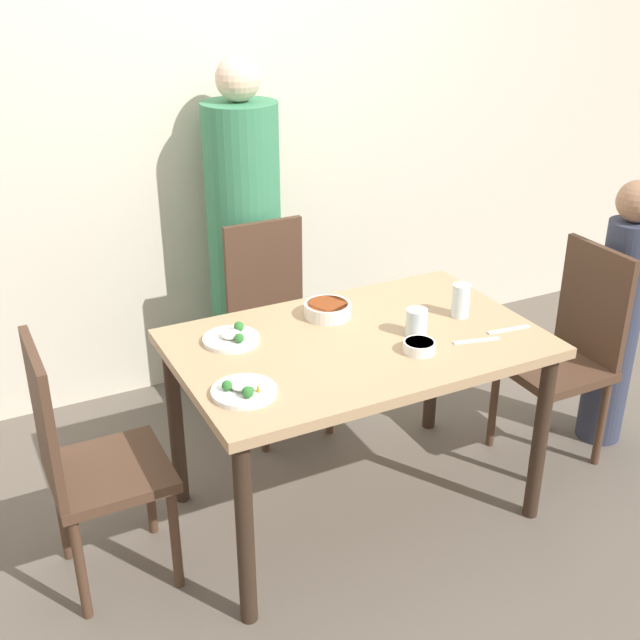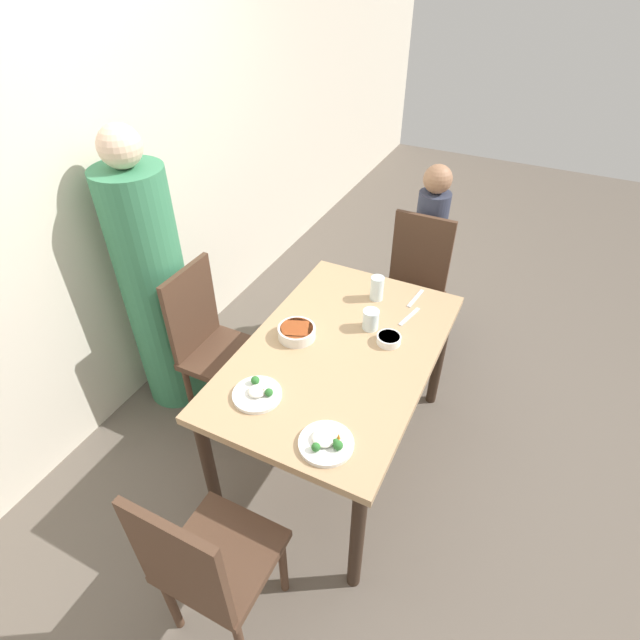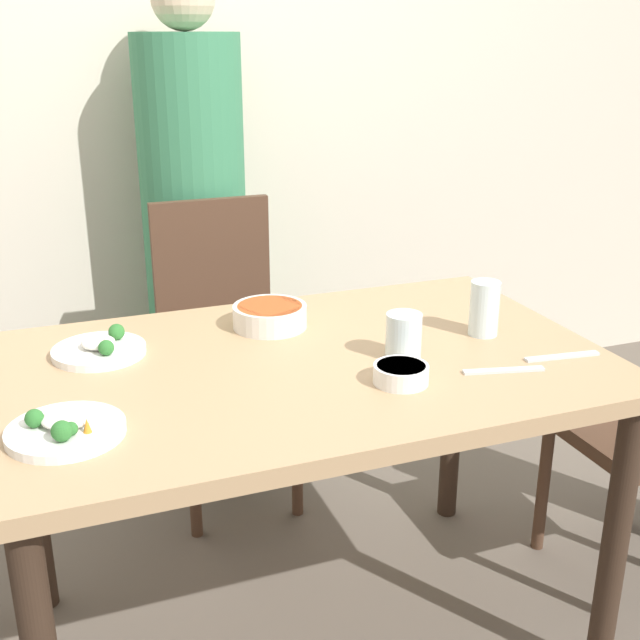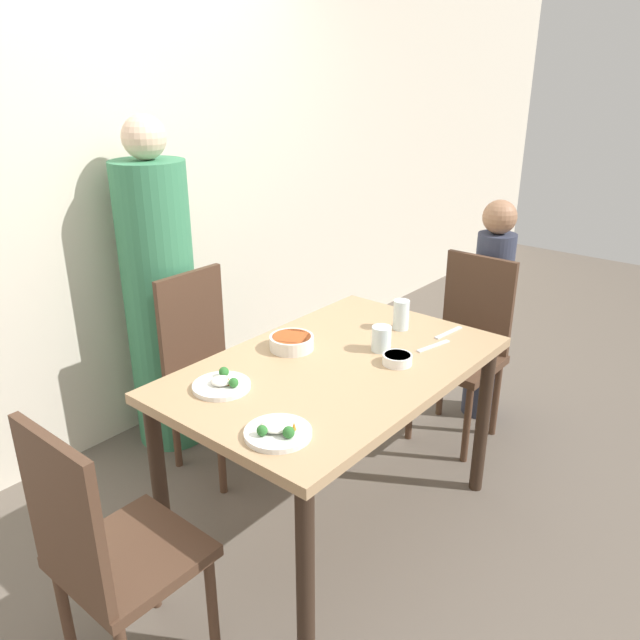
{
  "view_description": "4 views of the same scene",
  "coord_description": "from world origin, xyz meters",
  "px_view_note": "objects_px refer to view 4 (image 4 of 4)",
  "views": [
    {
      "loc": [
        -1.33,
        -2.32,
        2.12
      ],
      "look_at": [
        -0.14,
        0.04,
        0.87
      ],
      "focal_mm": 45.0,
      "sensor_mm": 36.0,
      "label": 1
    },
    {
      "loc": [
        -1.62,
        -0.7,
        2.35
      ],
      "look_at": [
        -0.07,
        0.07,
        0.98
      ],
      "focal_mm": 28.0,
      "sensor_mm": 36.0,
      "label": 2
    },
    {
      "loc": [
        -0.55,
        -1.57,
        1.48
      ],
      "look_at": [
        0.06,
        0.05,
        0.85
      ],
      "focal_mm": 45.0,
      "sensor_mm": 36.0,
      "label": 3
    },
    {
      "loc": [
        -1.75,
        -1.36,
        1.86
      ],
      "look_at": [
        0.01,
        0.09,
        0.93
      ],
      "focal_mm": 35.0,
      "sensor_mm": 36.0,
      "label": 4
    }
  ],
  "objects_px": {
    "chair_adult_spot": "(210,366)",
    "bowl_curry": "(292,342)",
    "person_child": "(489,316)",
    "glass_water_tall": "(381,339)",
    "person_adult": "(161,302)",
    "chair_child_spot": "(465,344)",
    "plate_rice_adult": "(278,431)"
  },
  "relations": [
    {
      "from": "person_adult",
      "to": "person_child",
      "type": "distance_m",
      "value": 1.75
    },
    {
      "from": "chair_child_spot",
      "to": "bowl_curry",
      "type": "xyz_separation_m",
      "value": [
        -1.03,
        0.28,
        0.29
      ]
    },
    {
      "from": "bowl_curry",
      "to": "glass_water_tall",
      "type": "height_order",
      "value": "glass_water_tall"
    },
    {
      "from": "person_child",
      "to": "glass_water_tall",
      "type": "relative_size",
      "value": 11.79
    },
    {
      "from": "person_adult",
      "to": "plate_rice_adult",
      "type": "bearing_deg",
      "value": -112.08
    },
    {
      "from": "glass_water_tall",
      "to": "person_adult",
      "type": "bearing_deg",
      "value": 100.27
    },
    {
      "from": "person_adult",
      "to": "bowl_curry",
      "type": "xyz_separation_m",
      "value": [
        -0.01,
        -0.89,
        0.04
      ]
    },
    {
      "from": "chair_adult_spot",
      "to": "person_adult",
      "type": "relative_size",
      "value": 0.58
    },
    {
      "from": "chair_adult_spot",
      "to": "glass_water_tall",
      "type": "distance_m",
      "value": 0.92
    },
    {
      "from": "person_adult",
      "to": "plate_rice_adult",
      "type": "xyz_separation_m",
      "value": [
        -0.53,
        -1.3,
        0.02
      ]
    },
    {
      "from": "glass_water_tall",
      "to": "chair_child_spot",
      "type": "bearing_deg",
      "value": 0.9
    },
    {
      "from": "chair_child_spot",
      "to": "bowl_curry",
      "type": "relative_size",
      "value": 5.28
    },
    {
      "from": "chair_child_spot",
      "to": "glass_water_tall",
      "type": "height_order",
      "value": "chair_child_spot"
    },
    {
      "from": "person_adult",
      "to": "plate_rice_adult",
      "type": "distance_m",
      "value": 1.4
    },
    {
      "from": "chair_adult_spot",
      "to": "bowl_curry",
      "type": "distance_m",
      "value": 0.62
    },
    {
      "from": "chair_adult_spot",
      "to": "glass_water_tall",
      "type": "xyz_separation_m",
      "value": [
        0.21,
        -0.84,
        0.31
      ]
    },
    {
      "from": "chair_adult_spot",
      "to": "chair_child_spot",
      "type": "distance_m",
      "value": 1.32
    },
    {
      "from": "person_adult",
      "to": "glass_water_tall",
      "type": "bearing_deg",
      "value": -79.73
    },
    {
      "from": "person_adult",
      "to": "chair_adult_spot",
      "type": "bearing_deg",
      "value": -90.0
    },
    {
      "from": "chair_adult_spot",
      "to": "chair_child_spot",
      "type": "xyz_separation_m",
      "value": [
        1.02,
        -0.83,
        0.0
      ]
    },
    {
      "from": "person_child",
      "to": "chair_adult_spot",
      "type": "bearing_deg",
      "value": 147.25
    },
    {
      "from": "chair_adult_spot",
      "to": "plate_rice_adult",
      "type": "distance_m",
      "value": 1.12
    },
    {
      "from": "chair_child_spot",
      "to": "chair_adult_spot",
      "type": "bearing_deg",
      "value": -129.05
    },
    {
      "from": "bowl_curry",
      "to": "person_child",
      "type": "bearing_deg",
      "value": -12.27
    },
    {
      "from": "chair_child_spot",
      "to": "person_child",
      "type": "height_order",
      "value": "person_child"
    },
    {
      "from": "chair_adult_spot",
      "to": "chair_child_spot",
      "type": "relative_size",
      "value": 1.0
    },
    {
      "from": "glass_water_tall",
      "to": "bowl_curry",
      "type": "bearing_deg",
      "value": 127.03
    },
    {
      "from": "chair_adult_spot",
      "to": "glass_water_tall",
      "type": "height_order",
      "value": "chair_adult_spot"
    },
    {
      "from": "chair_adult_spot",
      "to": "person_adult",
      "type": "xyz_separation_m",
      "value": [
        -0.0,
        0.34,
        0.25
      ]
    },
    {
      "from": "person_adult",
      "to": "bowl_curry",
      "type": "distance_m",
      "value": 0.89
    },
    {
      "from": "person_child",
      "to": "plate_rice_adult",
      "type": "bearing_deg",
      "value": -176.03
    },
    {
      "from": "person_child",
      "to": "bowl_curry",
      "type": "bearing_deg",
      "value": 167.73
    }
  ]
}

